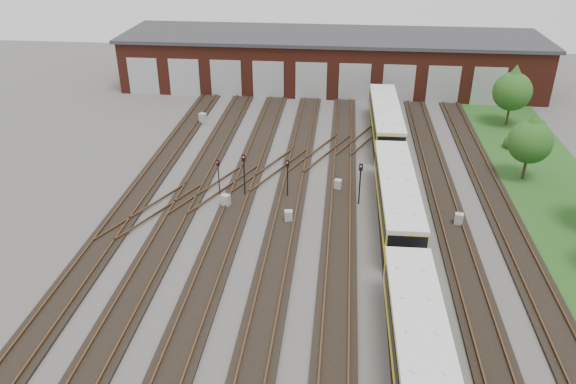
# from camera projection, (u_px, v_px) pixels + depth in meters

# --- Properties ---
(ground) EXTENTS (120.00, 120.00, 0.00)m
(ground) POSITION_uv_depth(u_px,v_px,m) (306.00, 268.00, 35.75)
(ground) COLOR #494643
(ground) RESTS_ON ground
(track_network) EXTENTS (30.40, 70.00, 0.33)m
(track_network) POSITION_uv_depth(u_px,v_px,m) (305.00, 262.00, 36.24)
(track_network) COLOR black
(track_network) RESTS_ON ground
(maintenance_shed) EXTENTS (51.00, 12.50, 6.35)m
(maintenance_shed) POSITION_uv_depth(u_px,v_px,m) (330.00, 60.00, 69.51)
(maintenance_shed) COLOR #542015
(maintenance_shed) RESTS_ON ground
(grass_verge) EXTENTS (8.00, 55.00, 0.05)m
(grass_verge) POSITION_uv_depth(u_px,v_px,m) (564.00, 207.00, 42.83)
(grass_verge) COLOR #1D4C19
(grass_verge) RESTS_ON ground
(metro_train) EXTENTS (2.76, 46.27, 2.94)m
(metro_train) POSITION_uv_depth(u_px,v_px,m) (397.00, 197.00, 40.45)
(metro_train) COLOR black
(metro_train) RESTS_ON ground
(signal_mast_0) EXTENTS (0.28, 0.26, 3.59)m
(signal_mast_0) POSITION_uv_depth(u_px,v_px,m) (244.00, 170.00, 43.40)
(signal_mast_0) COLOR black
(signal_mast_0) RESTS_ON ground
(signal_mast_1) EXTENTS (0.26, 0.24, 2.99)m
(signal_mast_1) POSITION_uv_depth(u_px,v_px,m) (218.00, 173.00, 43.83)
(signal_mast_1) COLOR black
(signal_mast_1) RESTS_ON ground
(signal_mast_2) EXTENTS (0.27, 0.25, 3.23)m
(signal_mast_2) POSITION_uv_depth(u_px,v_px,m) (287.00, 174.00, 43.30)
(signal_mast_2) COLOR black
(signal_mast_2) RESTS_ON ground
(signal_mast_3) EXTENTS (0.30, 0.28, 3.39)m
(signal_mast_3) POSITION_uv_depth(u_px,v_px,m) (360.00, 179.00, 42.34)
(signal_mast_3) COLOR black
(signal_mast_3) RESTS_ON ground
(relay_cabinet_0) EXTENTS (0.76, 0.70, 1.03)m
(relay_cabinet_0) POSITION_uv_depth(u_px,v_px,m) (226.00, 201.00, 42.66)
(relay_cabinet_0) COLOR #9FA1A4
(relay_cabinet_0) RESTS_ON ground
(relay_cabinet_1) EXTENTS (0.82, 0.75, 1.12)m
(relay_cabinet_1) POSITION_uv_depth(u_px,v_px,m) (203.00, 118.00, 58.62)
(relay_cabinet_1) COLOR #9FA1A4
(relay_cabinet_1) RESTS_ON ground
(relay_cabinet_2) EXTENTS (0.63, 0.55, 0.94)m
(relay_cabinet_2) POSITION_uv_depth(u_px,v_px,m) (289.00, 216.00, 40.67)
(relay_cabinet_2) COLOR #9FA1A4
(relay_cabinet_2) RESTS_ON ground
(relay_cabinet_3) EXTENTS (0.66, 0.59, 0.94)m
(relay_cabinet_3) POSITION_uv_depth(u_px,v_px,m) (338.00, 185.00, 45.14)
(relay_cabinet_3) COLOR #9FA1A4
(relay_cabinet_3) RESTS_ON ground
(relay_cabinet_4) EXTENTS (0.67, 0.59, 0.98)m
(relay_cabinet_4) POSITION_uv_depth(u_px,v_px,m) (459.00, 220.00, 40.21)
(relay_cabinet_4) COLOR #9FA1A4
(relay_cabinet_4) RESTS_ON ground
(tree_0) EXTENTS (3.87, 3.87, 6.42)m
(tree_0) POSITION_uv_depth(u_px,v_px,m) (513.00, 87.00, 56.45)
(tree_0) COLOR #322316
(tree_0) RESTS_ON ground
(tree_1) EXTENTS (3.57, 3.57, 5.92)m
(tree_1) POSITION_uv_depth(u_px,v_px,m) (531.00, 137.00, 45.43)
(tree_1) COLOR #322316
(tree_1) RESTS_ON ground
(bush_1) EXTENTS (1.50, 1.50, 1.50)m
(bush_1) POSITION_uv_depth(u_px,v_px,m) (512.00, 141.00, 52.66)
(bush_1) COLOR #1C4614
(bush_1) RESTS_ON ground
(bush_2) EXTENTS (1.39, 1.39, 1.39)m
(bush_2) POSITION_uv_depth(u_px,v_px,m) (539.00, 123.00, 56.99)
(bush_2) COLOR #1C4614
(bush_2) RESTS_ON ground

